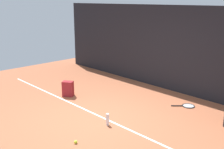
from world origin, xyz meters
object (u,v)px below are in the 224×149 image
(tennis_racket, at_px, (187,106))
(tennis_ball_near_player, at_px, (76,142))
(water_bottle, at_px, (108,119))
(backpack, at_px, (68,89))

(tennis_racket, xyz_separation_m, tennis_ball_near_player, (-0.43, -3.25, 0.02))
(tennis_racket, xyz_separation_m, water_bottle, (-0.61, -2.26, 0.12))
(tennis_racket, bearing_deg, tennis_ball_near_player, -143.61)
(water_bottle, bearing_deg, tennis_racket, 74.96)
(tennis_ball_near_player, distance_m, water_bottle, 1.02)
(tennis_racket, relative_size, tennis_ball_near_player, 8.55)
(tennis_racket, height_order, water_bottle, water_bottle)
(tennis_ball_near_player, height_order, water_bottle, water_bottle)
(tennis_ball_near_player, xyz_separation_m, water_bottle, (-0.18, 1.00, 0.10))
(backpack, bearing_deg, water_bottle, 132.41)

